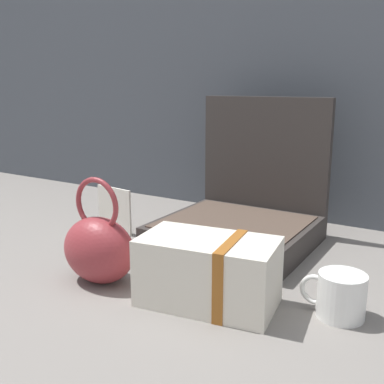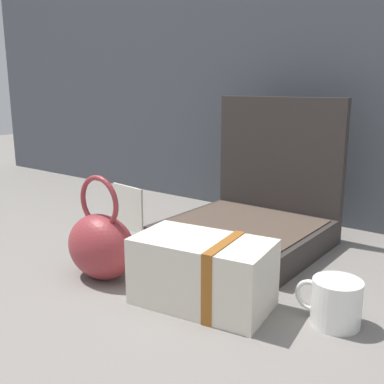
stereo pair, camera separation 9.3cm
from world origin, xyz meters
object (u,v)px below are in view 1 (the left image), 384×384
at_px(cream_toiletry_bag, 210,272).
at_px(coffee_mug, 340,295).
at_px(open_suitcase, 243,213).
at_px(info_card_left, 114,210).
at_px(teal_pouch_handbag, 99,248).

xyz_separation_m(cream_toiletry_bag, coffee_mug, (0.22, 0.08, -0.02)).
height_order(open_suitcase, info_card_left, open_suitcase).
distance_m(open_suitcase, info_card_left, 0.36).
bearing_deg(cream_toiletry_bag, info_card_left, 151.66).
bearing_deg(open_suitcase, coffee_mug, -40.51).
xyz_separation_m(teal_pouch_handbag, coffee_mug, (0.47, 0.11, -0.03)).
relative_size(teal_pouch_handbag, info_card_left, 1.75).
bearing_deg(teal_pouch_handbag, coffee_mug, 13.41).
distance_m(open_suitcase, coffee_mug, 0.43).
bearing_deg(cream_toiletry_bag, coffee_mug, 19.21).
relative_size(cream_toiletry_bag, info_card_left, 2.11).
height_order(teal_pouch_handbag, info_card_left, teal_pouch_handbag).
xyz_separation_m(cream_toiletry_bag, info_card_left, (-0.44, 0.24, -0.00)).
bearing_deg(info_card_left, teal_pouch_handbag, -47.27).
distance_m(teal_pouch_handbag, info_card_left, 0.34).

